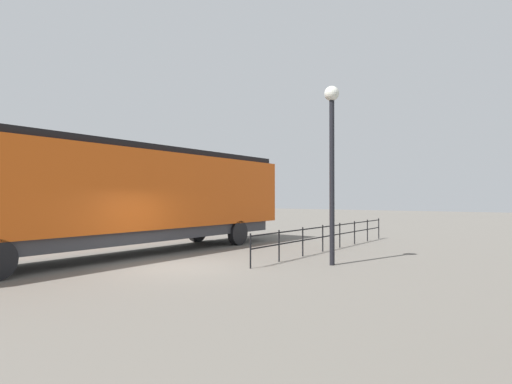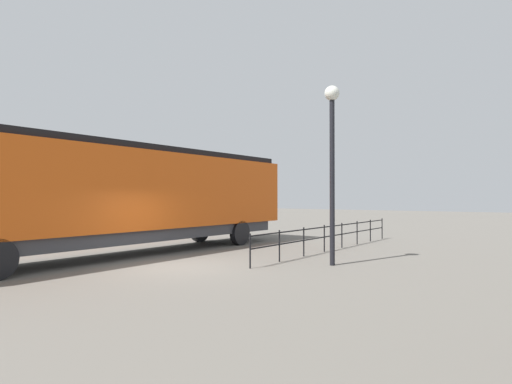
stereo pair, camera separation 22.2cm
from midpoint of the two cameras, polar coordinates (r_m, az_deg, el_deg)
The scene contains 4 objects.
ground_plane at distance 13.61m, azimuth -10.26°, elevation -9.86°, with size 120.00×120.00×0.00m, color #666059.
locomotive at distance 16.89m, azimuth -14.92°, elevation -0.23°, with size 2.81×15.98×4.09m.
lamp_post at distance 13.89m, azimuth 10.61°, elevation 6.55°, with size 0.48×0.48×5.73m.
platform_fence at distance 17.92m, azimuth 10.68°, elevation -5.42°, with size 0.05×11.46×1.07m.
Camera 2 is at (9.83, -9.19, 2.17)m, focal length 29.86 mm.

